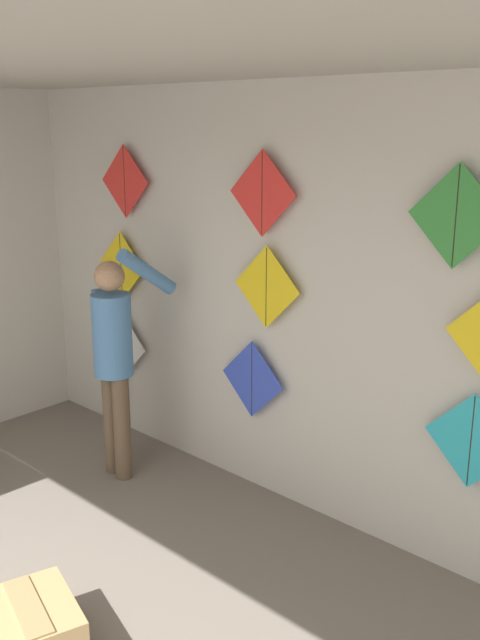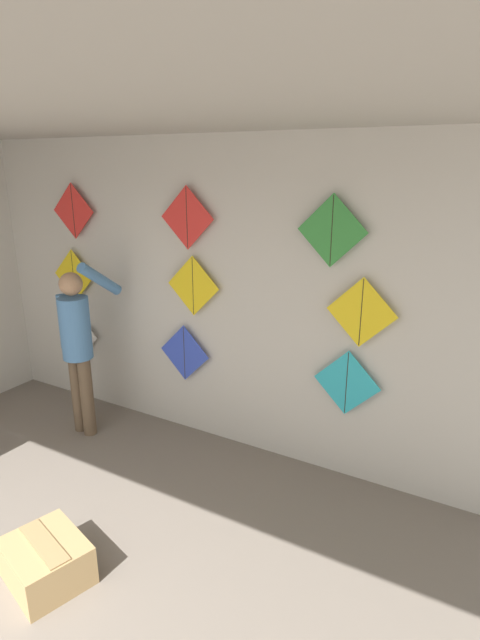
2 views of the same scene
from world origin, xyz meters
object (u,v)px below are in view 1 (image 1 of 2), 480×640
shopkeeper (115,350)px  kite_6 (125,181)px  kite_4 (267,287)px  kite_3 (121,266)px  kite_7 (262,193)px  cardboard_box (30,631)px  kite_8 (456,216)px  kite_1 (252,379)px  kite_2 (471,441)px  kite_0 (123,349)px

shopkeeper → kite_6: 1.32m
kite_4 → kite_3: bearing=180.0°
kite_7 → cardboard_box: bearing=-83.3°
kite_3 → kite_6: 0.68m
kite_3 → kite_8: 2.88m
kite_1 → kite_8: 1.88m
kite_3 → kite_8: (2.81, 0.00, 0.65)m
shopkeeper → kite_7: 1.56m
cardboard_box → kite_3: bearing=130.9°
kite_1 → kite_2: size_ratio=1.00×
shopkeeper → kite_2: (2.46, 0.51, -0.09)m
kite_3 → kite_6: bearing=0.0°
kite_3 → kite_6: kite_6 is taller
shopkeeper → kite_4: kite_4 is taller
cardboard_box → kite_7: 2.80m
kite_4 → cardboard_box: bearing=-84.5°
kite_2 → kite_8: size_ratio=1.00×
kite_8 → kite_1: bearing=180.0°
shopkeeper → kite_2: 2.52m
kite_0 → kite_4: size_ratio=1.38×
kite_3 → kite_8: kite_8 is taller
kite_6 → kite_8: kite_6 is taller
shopkeeper → kite_3: (-0.54, 0.51, 0.46)m
kite_0 → kite_4: bearing=0.0°
kite_4 → kite_8: 1.40m
kite_0 → kite_8: kite_8 is taller
kite_1 → kite_4: bearing=0.0°
cardboard_box → kite_0: size_ratio=0.82×
shopkeeper → kite_0: shopkeeper is taller
cardboard_box → kite_4: (-0.19, 1.98, 1.36)m
kite_1 → kite_6: size_ratio=1.00×
cardboard_box → kite_4: size_ratio=1.12×
kite_3 → kite_7: size_ratio=1.00×
kite_8 → kite_6: bearing=180.0°
kite_2 → kite_6: 3.16m
kite_3 → shopkeeper: bearing=-43.4°
kite_0 → kite_3: bearing=2.6°
kite_0 → kite_6: (0.11, 0.00, 1.37)m
kite_8 → kite_4: bearing=180.0°
shopkeeper → kite_3: bearing=142.4°
kite_1 → kite_2: bearing=0.0°
kite_3 → kite_4: bearing=0.0°
kite_1 → kite_6: kite_6 is taller
kite_7 → kite_8: bearing=0.0°
kite_3 → kite_6: (0.09, 0.00, 0.67)m
kite_6 → kite_8: size_ratio=1.00×
shopkeeper → kite_7: bearing=34.0°
kite_2 → kite_4: bearing=180.0°
kite_3 → kite_4: (1.53, 0.00, 0.07)m
kite_2 → kite_3: kite_3 is taller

